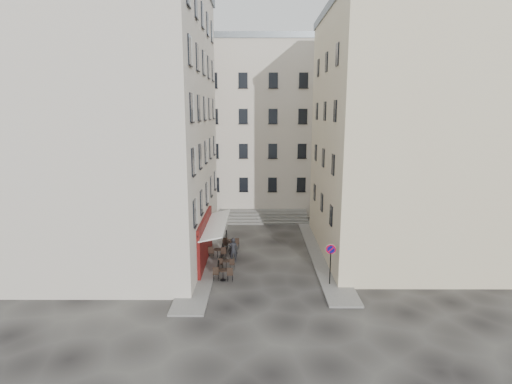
{
  "coord_description": "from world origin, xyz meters",
  "views": [
    {
      "loc": [
        -0.6,
        -26.91,
        10.97
      ],
      "look_at": [
        -0.69,
        4.0,
        4.73
      ],
      "focal_mm": 28.0,
      "sensor_mm": 36.0,
      "label": 1
    }
  ],
  "objects_px": {
    "bistro_table_b": "(226,264)",
    "pedestrian": "(233,250)",
    "no_parking_sign": "(331,257)",
    "bistro_table_a": "(223,274)"
  },
  "relations": [
    {
      "from": "bistro_table_b",
      "to": "pedestrian",
      "type": "relative_size",
      "value": 0.64
    },
    {
      "from": "bistro_table_a",
      "to": "bistro_table_b",
      "type": "bearing_deg",
      "value": 87.84
    },
    {
      "from": "bistro_table_a",
      "to": "pedestrian",
      "type": "height_order",
      "value": "pedestrian"
    },
    {
      "from": "pedestrian",
      "to": "bistro_table_a",
      "type": "bearing_deg",
      "value": 80.38
    },
    {
      "from": "no_parking_sign",
      "to": "pedestrian",
      "type": "xyz_separation_m",
      "value": [
        -6.44,
        4.22,
        -1.04
      ]
    },
    {
      "from": "pedestrian",
      "to": "bistro_table_b",
      "type": "bearing_deg",
      "value": 73.87
    },
    {
      "from": "bistro_table_a",
      "to": "bistro_table_b",
      "type": "distance_m",
      "value": 1.9
    },
    {
      "from": "bistro_table_a",
      "to": "bistro_table_b",
      "type": "relative_size",
      "value": 1.13
    },
    {
      "from": "no_parking_sign",
      "to": "pedestrian",
      "type": "distance_m",
      "value": 7.77
    },
    {
      "from": "no_parking_sign",
      "to": "bistro_table_b",
      "type": "distance_m",
      "value": 7.49
    }
  ]
}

